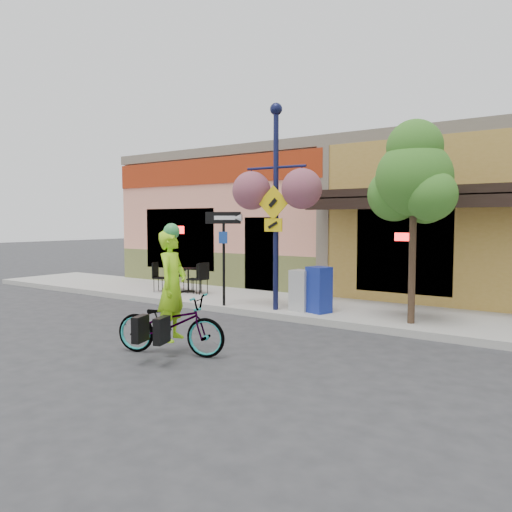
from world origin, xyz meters
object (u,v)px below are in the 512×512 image
Objects in this scene: building at (408,219)px; lamp_post at (276,207)px; bicycle at (170,324)px; one_way_sign at (224,259)px; street_tree at (413,221)px; newspaper_box_grey at (301,290)px; newspaper_box_blue at (319,290)px; cyclist_rider at (172,301)px.

lamp_post reaches higher than building.
bicycle is 0.84× the size of one_way_sign.
street_tree is (3.05, 0.24, -0.32)m from lamp_post.
newspaper_box_grey is at bearing -10.83° from one_way_sign.
newspaper_box_blue is at bearing 5.59° from newspaper_box_grey.
street_tree reaches higher than one_way_sign.
bicycle is at bearing -88.30° from lamp_post.
bicycle is at bearing 71.92° from cyclist_rider.
newspaper_box_blue is at bearing -179.51° from street_tree.
lamp_post is at bearing -175.50° from street_tree.
lamp_post is at bearing -149.24° from newspaper_box_blue.
lamp_post is (-0.91, -6.61, 0.25)m from building.
bicycle is at bearing -93.01° from building.
newspaper_box_grey is 2.95m from street_tree.
building is 3.88× the size of lamp_post.
cyclist_rider is 4.06m from newspaper_box_blue.
building reaches higher than one_way_sign.
one_way_sign is (-1.69, 3.55, 0.78)m from bicycle.
lamp_post is 3.08m from street_tree.
building is at bearing 108.95° from newspaper_box_blue.
newspaper_box_blue is (2.32, 0.46, -0.62)m from one_way_sign.
street_tree is at bearing -18.30° from one_way_sign.
street_tree is (2.63, 4.03, 1.29)m from cyclist_rider.
building is 6.58m from newspaper_box_blue.
cyclist_rider is at bearing -88.39° from one_way_sign.
newspaper_box_grey is at bearing -93.26° from building.
one_way_sign is at bearing -173.65° from lamp_post.
building is 6.72m from street_tree.
bicycle is at bearing -89.04° from one_way_sign.
building is at bearing 47.37° from one_way_sign.
cyclist_rider is at bearing -86.74° from newspaper_box_grey.
newspaper_box_grey is (0.18, 4.01, 0.12)m from bicycle.
cyclist_rider is 0.79× the size of one_way_sign.
cyclist_rider is (-0.50, -10.40, -1.35)m from building.
lamp_post is 1.82m from one_way_sign.
one_way_sign is 2.43× the size of newspaper_box_grey.
newspaper_box_blue reaches higher than newspaper_box_grey.
newspaper_box_grey is (1.88, 0.46, -0.66)m from one_way_sign.
lamp_post is 2.10m from newspaper_box_blue.
street_tree is at bearing -51.26° from cyclist_rider.
street_tree is (2.14, -6.37, -0.07)m from building.
newspaper_box_grey is (0.13, 4.01, -0.28)m from cyclist_rider.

